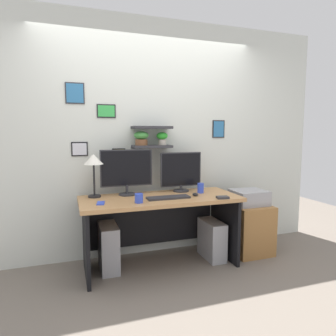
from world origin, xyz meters
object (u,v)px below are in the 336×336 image
object	(u,v)px
cell_phone	(101,203)
scissors_tray	(223,197)
monitor_left	(127,170)
computer_tower_right	(212,239)
desk	(159,215)
keyboard	(168,198)
monitor_right	(181,171)
desk_lamp	(94,163)
coffee_mug	(139,198)
computer_mouse	(195,194)
drawer_cabinet	(248,228)
computer_tower_left	(108,247)
water_cup	(201,188)
printer	(249,197)

from	to	relation	value
cell_phone	scissors_tray	world-z (taller)	scissors_tray
monitor_left	computer_tower_right	xyz separation A→B (m)	(0.92, -0.21, -0.80)
desk	keyboard	distance (m)	0.27
monitor_right	desk_lamp	size ratio (longest dim) A/B	1.07
keyboard	coffee_mug	world-z (taller)	coffee_mug
desk	scissors_tray	distance (m)	0.70
desk	computer_mouse	bearing A→B (deg)	-18.75
coffee_mug	scissors_tray	world-z (taller)	coffee_mug
monitor_left	drawer_cabinet	bearing A→B (deg)	-7.49
drawer_cabinet	desk_lamp	bearing A→B (deg)	174.28
monitor_left	keyboard	xyz separation A→B (m)	(0.36, -0.32, -0.26)
computer_mouse	computer_tower_left	xyz separation A→B (m)	(-0.90, 0.16, -0.53)
coffee_mug	water_cup	xyz separation A→B (m)	(0.76, 0.25, 0.01)
printer	computer_tower_right	world-z (taller)	printer
desk	computer_tower_right	world-z (taller)	desk
computer_mouse	computer_tower_left	size ratio (longest dim) A/B	0.19
keyboard	computer_mouse	distance (m)	0.32
scissors_tray	keyboard	bearing A→B (deg)	160.95
desk_lamp	computer_tower_left	world-z (taller)	desk_lamp
monitor_right	monitor_left	bearing A→B (deg)	179.99
scissors_tray	computer_tower_right	distance (m)	0.62
coffee_mug	printer	distance (m)	1.40
monitor_right	printer	bearing A→B (deg)	-13.26
computer_tower_left	computer_tower_right	distance (m)	1.15
desk_lamp	scissors_tray	xyz separation A→B (m)	(1.23, -0.49, -0.35)
desk_lamp	scissors_tray	bearing A→B (deg)	-21.61
scissors_tray	coffee_mug	bearing A→B (deg)	173.78
keyboard	coffee_mug	size ratio (longest dim) A/B	4.89
drawer_cabinet	computer_tower_left	bearing A→B (deg)	178.08
keyboard	scissors_tray	bearing A→B (deg)	-19.05
scissors_tray	computer_mouse	bearing A→B (deg)	134.89
scissors_tray	monitor_right	bearing A→B (deg)	117.98
water_cup	keyboard	bearing A→B (deg)	-159.96
desk	drawer_cabinet	distance (m)	1.13
desk_lamp	drawer_cabinet	xyz separation A→B (m)	(1.75, -0.18, -0.82)
monitor_left	keyboard	bearing A→B (deg)	-40.98
water_cup	computer_tower_right	size ratio (longest dim) A/B	0.26
keyboard	computer_tower_left	bearing A→B (deg)	162.53
monitor_left	computer_mouse	xyz separation A→B (m)	(0.68, -0.29, -0.25)
scissors_tray	drawer_cabinet	distance (m)	0.77
desk	computer_tower_left	size ratio (longest dim) A/B	3.47
desk	scissors_tray	world-z (taller)	scissors_tray
computer_mouse	coffee_mug	xyz separation A→B (m)	(-0.64, -0.12, 0.03)
drawer_cabinet	computer_mouse	bearing A→B (deg)	-172.16
desk	monitor_right	size ratio (longest dim) A/B	3.42
cell_phone	desk	bearing A→B (deg)	24.85
computer_tower_left	monitor_right	bearing A→B (deg)	8.73
cell_phone	water_cup	bearing A→B (deg)	18.90
computer_mouse	computer_tower_left	bearing A→B (deg)	170.22
water_cup	computer_tower_left	world-z (taller)	water_cup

